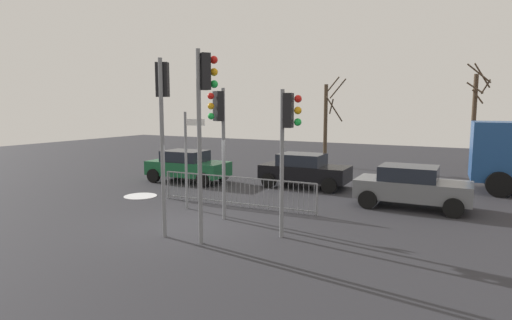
% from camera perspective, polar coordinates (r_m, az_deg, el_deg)
% --- Properties ---
extents(ground_plane, '(60.00, 60.00, 0.00)m').
position_cam_1_polar(ground_plane, '(13.04, -8.98, -8.59)').
color(ground_plane, '#2D2D33').
extents(traffic_light_foreground_left, '(0.43, 0.50, 4.93)m').
position_cam_1_polar(traffic_light_foreground_left, '(10.83, -6.96, 7.54)').
color(traffic_light_foreground_left, slate).
rests_on(traffic_light_foreground_left, ground).
extents(traffic_light_mid_right, '(0.41, 0.52, 4.08)m').
position_cam_1_polar(traffic_light_mid_right, '(13.07, -4.97, 4.83)').
color(traffic_light_mid_right, slate).
rests_on(traffic_light_mid_right, ground).
extents(traffic_light_rear_right, '(0.56, 0.36, 3.97)m').
position_cam_1_polar(traffic_light_rear_right, '(11.23, 4.26, 4.02)').
color(traffic_light_rear_right, slate).
rests_on(traffic_light_rear_right, ground).
extents(traffic_light_mid_left, '(0.39, 0.54, 4.78)m').
position_cam_1_polar(traffic_light_mid_left, '(11.65, -12.34, 6.86)').
color(traffic_light_mid_left, slate).
rests_on(traffic_light_mid_left, ground).
extents(direction_sign_post, '(0.79, 0.13, 3.35)m').
position_cam_1_polar(direction_sign_post, '(14.73, -9.16, 0.62)').
color(direction_sign_post, slate).
rests_on(direction_sign_post, ground).
extents(pedestrian_guard_railing, '(6.01, 0.32, 1.07)m').
position_cam_1_polar(pedestrian_guard_railing, '(15.11, -2.70, -4.17)').
color(pedestrian_guard_railing, slate).
rests_on(pedestrian_guard_railing, ground).
extents(car_grey_trailing, '(3.85, 2.01, 1.47)m').
position_cam_1_polar(car_grey_trailing, '(15.84, 20.07, -3.29)').
color(car_grey_trailing, slate).
rests_on(car_grey_trailing, ground).
extents(car_green_near, '(3.89, 2.10, 1.47)m').
position_cam_1_polar(car_green_near, '(20.25, -9.16, -0.73)').
color(car_green_near, '#195933').
rests_on(car_green_near, ground).
extents(car_black_mid, '(3.86, 2.05, 1.47)m').
position_cam_1_polar(car_black_mid, '(18.77, 6.46, -1.31)').
color(car_black_mid, black).
rests_on(car_black_mid, ground).
extents(bare_tree_left, '(1.32, 1.57, 5.97)m').
position_cam_1_polar(bare_tree_left, '(28.31, 27.18, 5.32)').
color(bare_tree_left, '#473828').
rests_on(bare_tree_left, ground).
extents(bare_tree_centre, '(1.46, 2.08, 5.24)m').
position_cam_1_polar(bare_tree_centre, '(25.48, 9.42, 5.07)').
color(bare_tree_centre, '#473828').
rests_on(bare_tree_centre, ground).
extents(snow_patch_kerb, '(1.28, 1.28, 0.01)m').
position_cam_1_polar(snow_patch_kerb, '(17.49, -15.19, -4.67)').
color(snow_patch_kerb, white).
rests_on(snow_patch_kerb, ground).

